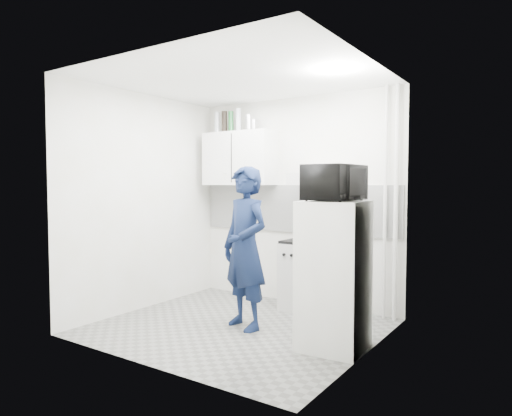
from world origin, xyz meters
The scene contains 23 objects.
floor centered at (0.00, 0.00, 0.00)m, with size 2.80×2.80×0.00m, color slate.
ceiling centered at (0.00, 0.00, 2.60)m, with size 2.80×2.80×0.00m, color white.
wall_back centered at (0.00, 1.25, 1.30)m, with size 2.80×2.80×0.00m, color beige.
wall_left centered at (-1.40, 0.00, 1.30)m, with size 2.60×2.60×0.00m, color beige.
wall_right centered at (1.40, 0.00, 1.30)m, with size 2.60×2.60×0.00m, color beige.
person centered at (0.08, 0.04, 0.85)m, with size 0.62×0.41×1.70m, color #0D1834.
stove centered at (0.28, 1.00, 0.40)m, with size 0.51×0.51×0.81m, color beige.
fridge centered at (1.10, -0.01, 0.68)m, with size 0.56×0.56×1.36m, color silver.
stove_top centered at (0.28, 1.00, 0.82)m, with size 0.49×0.49×0.03m, color black.
saucepan centered at (0.20, 1.00, 0.88)m, with size 0.16×0.16×0.09m, color silver.
microwave centered at (1.10, -0.01, 1.52)m, with size 0.40×0.59×0.33m, color black.
bottle_a centered at (-1.13, 1.07, 2.35)m, with size 0.07×0.07×0.29m, color #B2B7BC.
bottle_b centered at (-1.00, 1.07, 2.35)m, with size 0.08×0.08×0.29m, color black.
bottle_c centered at (-0.89, 1.07, 2.34)m, with size 0.07×0.07×0.28m, color #144C1E.
bottle_d centered at (-0.77, 1.07, 2.35)m, with size 0.07×0.07×0.31m, color #B2B7BC.
canister_a centered at (-0.60, 1.07, 2.31)m, with size 0.09×0.09×0.21m, color silver.
canister_b centered at (-0.53, 1.07, 2.27)m, with size 0.08×0.08×0.15m, color silver.
upper_cabinet centered at (-0.75, 1.07, 1.85)m, with size 1.00×0.35×0.70m, color silver.
range_hood centered at (0.45, 1.00, 1.57)m, with size 0.60×0.50×0.14m, color beige.
backsplash centered at (0.00, 1.24, 1.20)m, with size 2.74×0.03×0.60m, color white.
pipe_a centered at (1.30, 1.17, 1.30)m, with size 0.05×0.05×2.60m, color beige.
pipe_b centered at (1.18, 1.17, 1.30)m, with size 0.04×0.04×2.60m, color beige.
ceiling_spot_fixture centered at (1.00, 0.20, 2.57)m, with size 0.10×0.10×0.02m, color white.
Camera 1 is at (2.81, -3.83, 1.51)m, focal length 32.00 mm.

